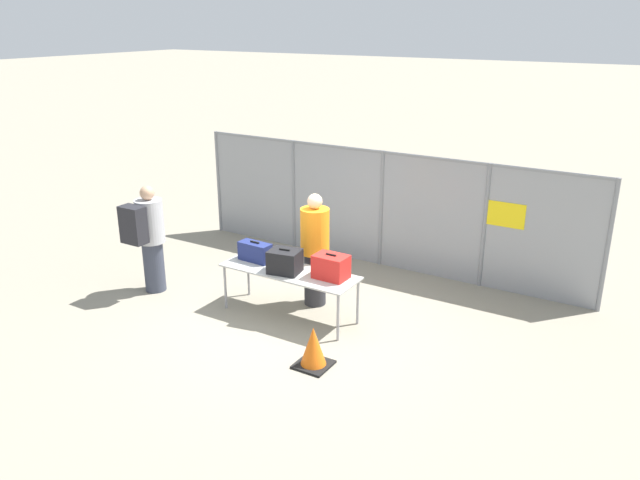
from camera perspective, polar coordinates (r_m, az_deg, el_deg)
The scene contains 10 objects.
ground_plane at distance 9.23m, azimuth -1.85°, elevation -7.45°, with size 120.00×120.00×0.00m, color gray.
fence_section at distance 10.98m, azimuth 5.71°, elevation 3.06°, with size 7.43×0.07×2.07m.
inspection_table at distance 9.12m, azimuth -2.82°, elevation -3.12°, with size 2.09×0.70×0.73m.
suitcase_navy at distance 9.46m, azimuth -5.95°, elevation -1.08°, with size 0.52×0.24×0.31m.
suitcase_black at distance 8.99m, azimuth -3.22°, elevation -1.95°, with size 0.50×0.43×0.36m.
suitcase_red at distance 8.78m, azimuth 1.01°, elevation -2.45°, with size 0.48×0.33×0.36m.
traveler_hooded at distance 10.21m, azimuth -15.45°, elevation 0.43°, with size 0.43×0.67×1.76m.
security_worker_near at distance 9.43m, azimuth -0.47°, elevation -0.77°, with size 0.44×0.44×1.77m.
utility_trailer at distance 13.40m, azimuth 12.26°, elevation 2.71°, with size 4.42×2.09×0.66m.
traffic_cone at distance 8.03m, azimuth -0.61°, elevation -9.86°, with size 0.44×0.44×0.55m.
Camera 1 is at (4.50, -6.87, 4.21)m, focal length 35.00 mm.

